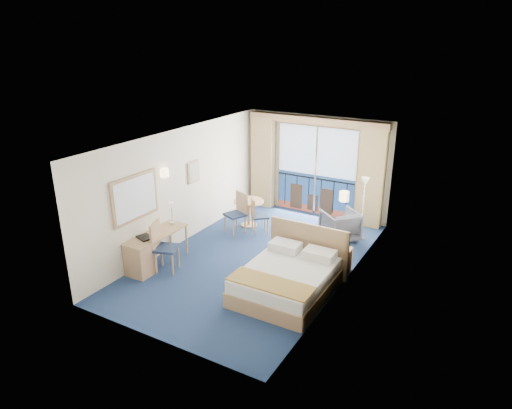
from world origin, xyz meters
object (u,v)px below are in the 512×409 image
Objects in this scene: table_chair_b at (238,211)px; round_table at (249,207)px; desk_chair at (162,244)px; nightstand at (340,260)px; armchair at (340,225)px; bed at (288,278)px; floor_lamp at (364,193)px; table_chair_a at (257,213)px; desk at (144,255)px.

round_table is at bearing 112.44° from table_chair_b.
nightstand is at bearing -80.79° from desk_chair.
desk_chair is at bearing 2.32° from armchair.
table_chair_b is at bearing 140.09° from bed.
nightstand is 0.67× the size of armchair.
floor_lamp is at bearing 165.88° from armchair.
bed is at bearing 179.50° from table_chair_a.
armchair is 2.50m from table_chair_b.
floor_lamp is 5.18m from desk.
floor_lamp is 3.06m from table_chair_b.
desk is 1.41× the size of desk_chair.
table_chair_b is at bearing -27.15° from desk_chair.
table_chair_b reaches higher than armchair.
desk is 0.43m from desk_chair.
desk is at bearing -100.84° from round_table.
table_chair_b is at bearing 166.94° from nightstand.
round_table is at bearing 11.85° from table_chair_a.
armchair is at bearing -113.52° from table_chair_a.
table_chair_a is (0.41, -0.30, -0.00)m from round_table.
table_chair_a is (0.74, 2.66, -0.09)m from desk_chair.
bed is 2.67× the size of round_table.
bed reaches higher than desk_chair.
nightstand is 2.99m from table_chair_b.
desk is 3.27m from round_table.
nightstand is at bearing 10.24° from table_chair_b.
floor_lamp is (0.44, 0.30, 0.80)m from armchair.
desk_chair is at bearing 41.35° from desk.
table_chair_b is (-2.34, -0.86, 0.22)m from armchair.
armchair is at bearing 43.42° from table_chair_b.
armchair is at bearing 8.31° from round_table.
floor_lamp reaches higher than nightstand.
bed reaches higher than armchair.
nightstand is 4.05m from desk.
nightstand is at bearing 61.39° from armchair.
bed is 3.04m from table_chair_b.
armchair is 0.52× the size of floor_lamp.
desk is at bearing 118.70° from table_chair_a.
floor_lamp is at bearing -110.17° from table_chair_a.
table_chair_a is (-2.36, -0.94, -0.65)m from floor_lamp.
table_chair_b is at bearing 75.61° from table_chair_a.
table_chair_b reaches higher than nightstand.
floor_lamp reaches higher than round_table.
armchair reaches higher than desk.
desk_chair is (-2.65, -0.50, 0.30)m from bed.
table_chair_a is 0.47m from table_chair_b.
table_chair_b is (-2.90, 0.67, 0.32)m from nightstand.
nightstand is 0.70× the size of round_table.
round_table is at bearing -25.99° from desk_chair.
table_chair_b reaches higher than desk.
desk is at bearing -150.05° from nightstand.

